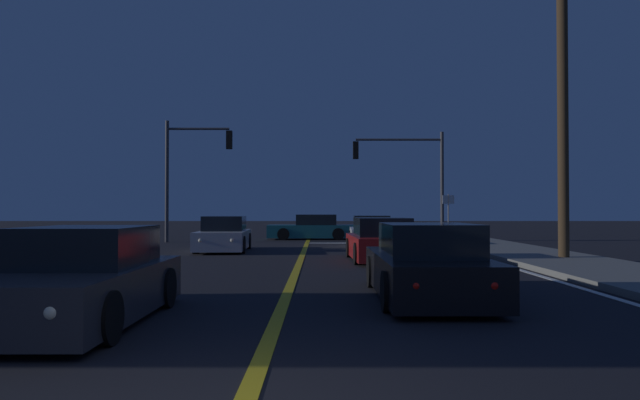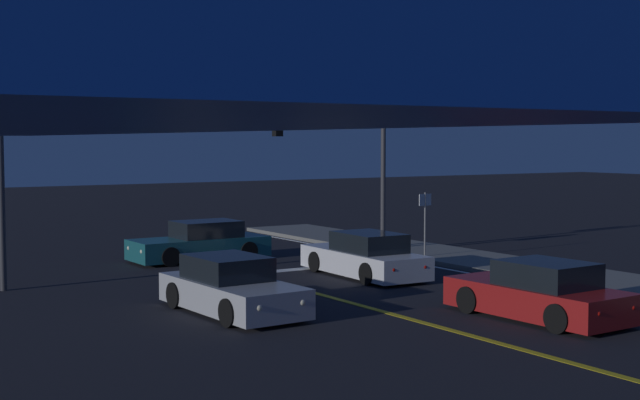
# 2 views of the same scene
# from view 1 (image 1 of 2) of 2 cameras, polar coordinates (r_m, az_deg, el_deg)

# --- Properties ---
(sidewalk_right) EXTENTS (3.20, 45.25, 0.15)m
(sidewalk_right) POSITION_cam_1_polar(r_m,az_deg,el_deg) (18.11, 23.33, -5.67)
(sidewalk_right) COLOR slate
(sidewalk_right) RESTS_ON ground
(lane_line_center) EXTENTS (0.20, 42.74, 0.01)m
(lane_line_center) POSITION_cam_1_polar(r_m,az_deg,el_deg) (16.68, -2.02, -6.40)
(lane_line_center) COLOR gold
(lane_line_center) RESTS_ON ground
(lane_line_edge_right) EXTENTS (0.16, 42.74, 0.01)m
(lane_line_edge_right) POSITION_cam_1_polar(r_m,az_deg,el_deg) (17.48, 17.72, -6.10)
(lane_line_edge_right) COLOR white
(lane_line_edge_right) RESTS_ON ground
(stop_bar) EXTENTS (6.12, 0.50, 0.01)m
(stop_bar) POSITION_cam_1_polar(r_m,az_deg,el_deg) (27.82, 5.17, -4.23)
(stop_bar) COLOR white
(stop_bar) RESTS_ON ground
(car_following_oncoming_teal) EXTENTS (4.70, 1.98, 1.34)m
(car_following_oncoming_teal) POSITION_cam_1_polar(r_m,az_deg,el_deg) (31.30, -0.67, -2.81)
(car_following_oncoming_teal) COLOR #195960
(car_following_oncoming_teal) RESTS_ON ground
(car_parked_curb_red) EXTENTS (2.05, 4.40, 1.34)m
(car_parked_curb_red) POSITION_cam_1_polar(r_m,az_deg,el_deg) (18.17, 6.13, -4.13)
(car_parked_curb_red) COLOR maroon
(car_parked_curb_red) RESTS_ON ground
(car_side_waiting_white) EXTENTS (1.96, 4.74, 1.34)m
(car_side_waiting_white) POSITION_cam_1_polar(r_m,az_deg,el_deg) (25.46, 5.10, -3.23)
(car_side_waiting_white) COLOR silver
(car_side_waiting_white) RESTS_ON ground
(car_lead_oncoming_black) EXTENTS (1.88, 4.71, 1.34)m
(car_lead_oncoming_black) POSITION_cam_1_polar(r_m,az_deg,el_deg) (10.57, 10.50, -6.37)
(car_lead_oncoming_black) COLOR black
(car_lead_oncoming_black) RESTS_ON ground
(car_distant_tail_silver) EXTENTS (2.02, 4.40, 1.34)m
(car_distant_tail_silver) POSITION_cam_1_polar(r_m,az_deg,el_deg) (22.78, -9.30, -3.48)
(car_distant_tail_silver) COLOR #B2B5BA
(car_distant_tail_silver) RESTS_ON ground
(car_far_approaching_charcoal) EXTENTS (1.92, 4.29, 1.34)m
(car_far_approaching_charcoal) POSITION_cam_1_polar(r_m,az_deg,el_deg) (8.86, -22.22, -7.37)
(car_far_approaching_charcoal) COLOR #2D2D33
(car_far_approaching_charcoal) RESTS_ON ground
(traffic_signal_near_right) EXTENTS (4.69, 0.28, 5.62)m
(traffic_signal_near_right) POSITION_cam_1_polar(r_m,az_deg,el_deg) (30.39, 8.80, 3.21)
(traffic_signal_near_right) COLOR #38383D
(traffic_signal_near_right) RESTS_ON ground
(traffic_signal_far_left) EXTENTS (3.29, 0.28, 5.98)m
(traffic_signal_far_left) POSITION_cam_1_polar(r_m,az_deg,el_deg) (29.37, -12.53, 3.65)
(traffic_signal_far_left) COLOR #38383D
(traffic_signal_far_left) RESTS_ON ground
(utility_pole_right) EXTENTS (1.69, 0.32, 11.46)m
(utility_pole_right) POSITION_cam_1_polar(r_m,az_deg,el_deg) (19.63, 22.78, 11.81)
(utility_pole_right) COLOR #42301E
(utility_pole_right) RESTS_ON ground
(street_sign_corner) EXTENTS (0.56, 0.09, 2.32)m
(street_sign_corner) POSITION_cam_1_polar(r_m,az_deg,el_deg) (27.82, 12.58, -0.99)
(street_sign_corner) COLOR slate
(street_sign_corner) RESTS_ON ground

